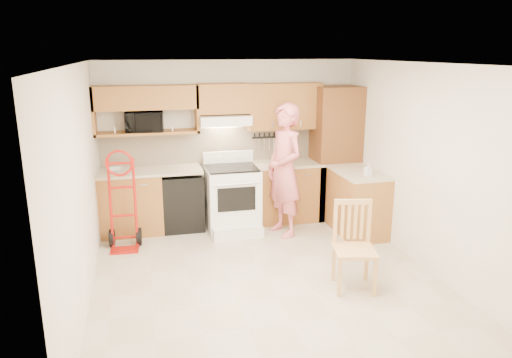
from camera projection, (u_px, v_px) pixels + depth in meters
name	position (u px, v px, depth m)	size (l,w,h in m)	color
floor	(266.00, 279.00, 5.77)	(4.00, 4.50, 0.02)	#BDB39D
ceiling	(267.00, 63.00, 5.11)	(4.00, 4.50, 0.02)	white
wall_back	(230.00, 142.00, 7.56)	(4.00, 0.02, 2.50)	silver
wall_front	(350.00, 259.00, 3.32)	(4.00, 0.02, 2.50)	silver
wall_left	(79.00, 189.00, 4.98)	(0.02, 4.50, 2.50)	silver
wall_right	(425.00, 167.00, 5.90)	(0.02, 4.50, 2.50)	silver
backsplash	(230.00, 145.00, 7.55)	(3.92, 0.03, 0.55)	beige
lower_cab_left	(131.00, 203.00, 7.13)	(0.90, 0.60, 0.90)	#A1672D
dishwasher	(182.00, 201.00, 7.30)	(0.60, 0.60, 0.85)	black
lower_cab_right	(285.00, 192.00, 7.67)	(1.14, 0.60, 0.90)	#A1672D
countertop_left	(150.00, 171.00, 7.07)	(1.50, 0.63, 0.04)	#BBAE88
countertop_right	(286.00, 164.00, 7.55)	(1.14, 0.63, 0.04)	#BBAE88
cab_return_right	(357.00, 203.00, 7.12)	(0.60, 1.00, 0.90)	#A1672D
countertop_return	(359.00, 173.00, 6.99)	(0.63, 1.00, 0.04)	#BBAE88
pantry_tall	(335.00, 153.00, 7.70)	(0.70, 0.60, 2.10)	brown
upper_cab_left	(146.00, 97.00, 6.92)	(1.50, 0.33, 0.34)	#A1672D
upper_shelf_mw	(148.00, 133.00, 7.06)	(1.50, 0.33, 0.04)	#A1672D
upper_cab_center	(223.00, 98.00, 7.19)	(0.76, 0.33, 0.44)	#A1672D
upper_cab_right	(284.00, 106.00, 7.44)	(1.14, 0.33, 0.70)	#A1672D
range_hood	(224.00, 120.00, 7.21)	(0.76, 0.46, 0.14)	white
knife_strip	(264.00, 141.00, 7.64)	(0.40, 0.05, 0.29)	black
microwave	(145.00, 121.00, 7.01)	(0.53, 0.36, 0.30)	black
range	(233.00, 193.00, 7.20)	(0.77, 1.02, 1.14)	white
person	(285.00, 171.00, 6.93)	(0.70, 0.46, 1.93)	#D7676D
hand_truck	(122.00, 205.00, 6.48)	(0.49, 0.45, 1.24)	#B7170E
dining_chair	(355.00, 247.00, 5.40)	(0.45, 0.49, 1.00)	#E0B074
soap_bottle	(368.00, 169.00, 6.71)	(0.08, 0.09, 0.19)	white
bowl	(115.00, 170.00, 6.95)	(0.22, 0.22, 0.05)	white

